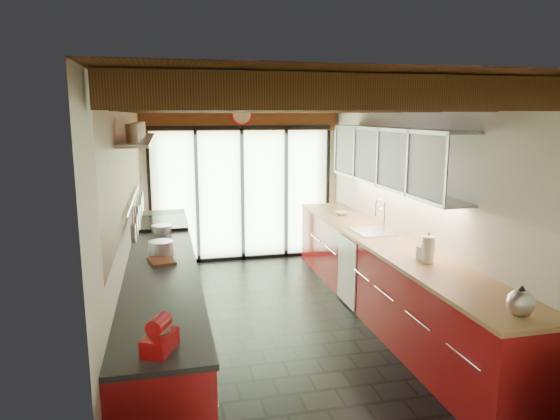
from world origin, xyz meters
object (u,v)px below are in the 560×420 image
(stand_mixer, at_px, (160,336))
(kettle, at_px, (521,301))
(paper_towel, at_px, (428,250))
(soap_bottle, at_px, (423,250))
(bowl, at_px, (342,213))

(stand_mixer, distance_m, kettle, 2.54)
(paper_towel, bearing_deg, stand_mixer, -152.76)
(paper_towel, relative_size, soap_bottle, 1.55)
(stand_mixer, xyz_separation_m, soap_bottle, (2.54, 1.41, 0.01))
(bowl, bearing_deg, paper_towel, -90.00)
(stand_mixer, bearing_deg, soap_bottle, 29.11)
(stand_mixer, bearing_deg, kettle, -0.15)
(paper_towel, bearing_deg, bowl, 90.00)
(bowl, bearing_deg, kettle, -90.00)
(stand_mixer, distance_m, paper_towel, 2.86)
(kettle, bearing_deg, bowl, 90.00)
(soap_bottle, xyz_separation_m, bowl, (0.00, 2.33, -0.08))
(kettle, xyz_separation_m, soap_bottle, (0.00, 1.42, -0.00))
(kettle, distance_m, soap_bottle, 1.42)
(kettle, distance_m, bowl, 3.76)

